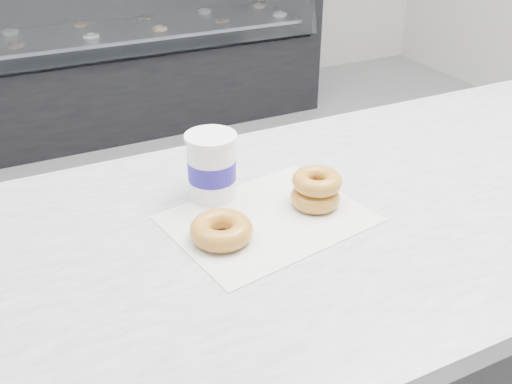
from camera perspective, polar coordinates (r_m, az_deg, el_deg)
ground at (r=2.12m, az=2.99°, el=-13.20°), size 5.00×5.00×0.00m
counter at (r=1.46m, az=15.16°, el=-14.39°), size 3.06×0.76×0.90m
display_case at (r=3.67m, az=-13.37°, el=14.15°), size 2.40×0.74×1.25m
wax_paper at (r=1.02m, az=1.17°, el=-2.66°), size 0.38×0.31×0.00m
donut_single at (r=0.96m, az=-3.49°, el=-3.80°), size 0.13×0.13×0.04m
donut_stack at (r=1.05m, az=6.03°, el=0.28°), size 0.13×0.13×0.06m
coffee_cup at (r=1.06m, az=-4.44°, el=2.63°), size 0.10×0.10×0.13m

